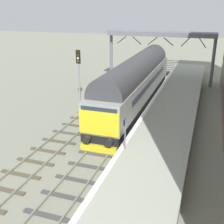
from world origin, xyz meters
The scene contains 8 objects.
ground_plane centered at (0.00, 0.00, 0.00)m, with size 140.00×140.00×0.00m, color gray.
track_main centered at (0.00, 0.00, 0.06)m, with size 2.50×60.00×0.15m.
track_adjacent_west centered at (-3.20, 0.00, 0.06)m, with size 2.50×60.00×0.15m.
station_platform centered at (3.60, 0.00, 0.50)m, with size 4.00×44.00×1.01m.
diesel_locomotive centered at (0.00, 4.52, 2.49)m, with size 2.74×19.16×4.68m.
signal_post_mid centered at (-5.56, 4.31, 3.27)m, with size 0.44×0.22×5.03m.
platform_number_sign centered at (1.94, -5.67, 2.25)m, with size 0.10×0.44×1.87m.
overhead_footbridge centered at (0.45, 13.98, 5.49)m, with size 12.50×2.00×6.05m.
Camera 1 is at (6.10, -20.31, 8.98)m, focal length 46.32 mm.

